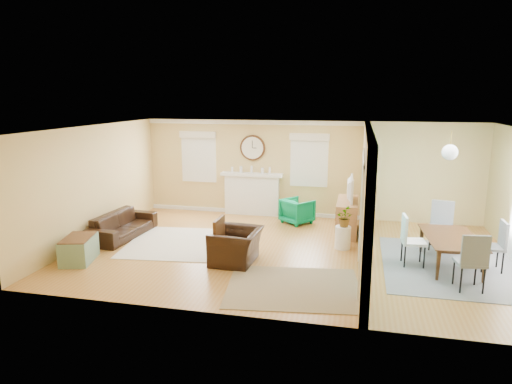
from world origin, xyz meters
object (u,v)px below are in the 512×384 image
(dining_table, at_px, (452,252))
(green_chair, at_px, (297,211))
(sofa, at_px, (123,225))
(eames_chair, at_px, (236,246))
(credenza, at_px, (347,217))

(dining_table, bearing_deg, green_chair, 50.37)
(green_chair, xyz_separation_m, dining_table, (3.32, -2.41, -0.02))
(sofa, distance_m, eames_chair, 3.21)
(eames_chair, relative_size, credenza, 0.72)
(sofa, xyz_separation_m, green_chair, (3.82, 2.07, 0.04))
(eames_chair, distance_m, dining_table, 4.17)
(eames_chair, height_order, green_chair, eames_chair)
(sofa, distance_m, green_chair, 4.35)
(green_chair, height_order, credenza, credenza)
(sofa, relative_size, dining_table, 1.15)
(sofa, relative_size, eames_chair, 1.90)
(sofa, xyz_separation_m, eames_chair, (3.03, -1.04, 0.05))
(eames_chair, bearing_deg, dining_table, 101.90)
(sofa, distance_m, credenza, 5.31)
(green_chair, height_order, dining_table, green_chair)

